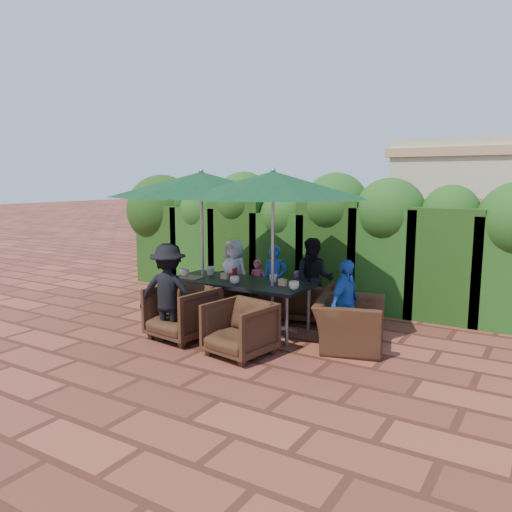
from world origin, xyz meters
The scene contains 31 objects.
ground centered at (0.00, 0.00, 0.00)m, with size 80.00×80.00×0.00m, color brown.
dining_table centered at (-0.11, 0.03, 0.67)m, with size 2.21×0.90×0.75m.
umbrella_left centered at (-0.78, -0.03, 2.21)m, with size 2.86×2.86×2.46m.
umbrella_right centered at (0.49, -0.02, 2.21)m, with size 2.80×2.80×2.46m.
chair_far_left centered at (-0.95, 0.94, 0.35)m, with size 0.69×0.64×0.71m, color black.
chair_far_mid centered at (-0.02, 1.05, 0.35)m, with size 0.68×0.63×0.70m, color black.
chair_far_right centered at (0.63, 0.96, 0.36)m, with size 0.69×0.65×0.71m, color black.
chair_near_left centered at (-0.55, -0.84, 0.43)m, with size 0.83×0.77×0.85m, color black.
chair_near_right centered at (0.56, -0.99, 0.39)m, with size 0.77×0.72×0.79m, color black.
chair_end_right centered at (1.66, 0.06, 0.45)m, with size 1.03×0.67×0.90m, color black.
adult_far_left centered at (-0.89, 1.04, 0.62)m, with size 0.61×0.37×1.25m, color silver.
adult_far_mid centered at (-0.04, 1.00, 0.60)m, with size 0.43×0.35×1.19m, color #2057AE.
adult_far_right centered at (0.68, 1.03, 0.68)m, with size 0.65×0.40×1.36m, color black.
adult_near_left centered at (-0.64, -1.00, 0.70)m, with size 0.90×0.41×1.41m, color black.
adult_end_right centered at (1.62, 0.00, 0.62)m, with size 0.72×0.36×1.23m, color #2057AE.
child_left centered at (-0.47, 1.14, 0.45)m, with size 0.32×0.26×0.89m, color #E9526C.
child_right centered at (0.33, 1.12, 0.39)m, with size 0.28×0.23×0.78m, color #A04BA4.
pedestrian_a centered at (1.73, 4.17, 0.84)m, with size 1.56×0.56×1.67m, color green.
pedestrian_b centered at (2.56, 4.37, 0.96)m, with size 0.92×0.56×1.92m, color #E9526C.
pedestrian_c centered at (3.09, 4.16, 0.90)m, with size 1.15×0.53×1.79m, color gray.
cup_a centered at (-1.07, -0.14, 0.81)m, with size 0.16×0.16×0.12m, color beige.
cup_b centered at (-0.78, 0.17, 0.82)m, with size 0.15×0.15×0.14m, color beige.
cup_c centered at (-0.06, -0.19, 0.81)m, with size 0.14×0.14×0.11m, color beige.
cup_d centered at (0.39, 0.19, 0.81)m, with size 0.13×0.13×0.12m, color beige.
cup_e centered at (0.88, -0.09, 0.81)m, with size 0.15×0.15×0.12m, color beige.
ketchup_bottle centered at (-0.26, 0.07, 0.83)m, with size 0.04×0.04×0.17m, color #B20C0A.
sauce_bottle centered at (-0.26, 0.15, 0.83)m, with size 0.04×0.04×0.17m, color #4C230C.
serving_tray centered at (-0.90, -0.18, 0.76)m, with size 0.35×0.25×0.02m, color #996E4A.
number_block_left centered at (-0.39, 0.02, 0.80)m, with size 0.12×0.06×0.10m, color tan.
number_block_right centered at (0.62, 0.06, 0.80)m, with size 0.12×0.06×0.10m, color tan.
hedge_wall centered at (-0.05, 2.32, 1.31)m, with size 9.10×1.60×2.45m.
Camera 1 is at (4.02, -6.25, 2.30)m, focal length 35.00 mm.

